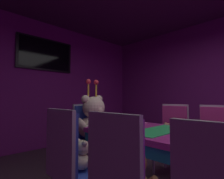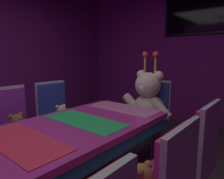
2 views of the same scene
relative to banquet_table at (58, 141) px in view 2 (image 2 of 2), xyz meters
The scene contains 11 objects.
wall_back 3.29m from the banquet_table, 90.00° to the left, with size 5.20×0.12×2.80m, color #721E72.
banquet_table is the anchor object (origin of this frame).
chair_left_1 0.86m from the banquet_table, behind, with size 0.42×0.41×0.98m.
teddy_left_1 0.72m from the banquet_table, behind, with size 0.22×0.29×0.27m.
chair_left_2 1.06m from the banquet_table, 146.40° to the left, with size 0.42×0.41×0.98m.
teddy_left_2 0.95m from the banquet_table, 141.63° to the left, with size 0.21×0.27×0.26m.
chair_right_2 1.05m from the banquet_table, 33.77° to the left, with size 0.42×0.41×0.98m.
teddy_right_2 0.93m from the banquet_table, 38.64° to the left, with size 0.22×0.28×0.26m.
throne_chair 1.54m from the banquet_table, 90.00° to the left, with size 0.41×0.42×0.98m.
king_teddy_bear 1.38m from the banquet_table, 90.00° to the left, with size 0.70×0.54×0.90m.
wall_tv 3.41m from the banquet_table, 90.00° to the left, with size 1.22×0.06×0.71m.
Camera 2 is at (1.28, -0.89, 1.30)m, focal length 32.66 mm.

